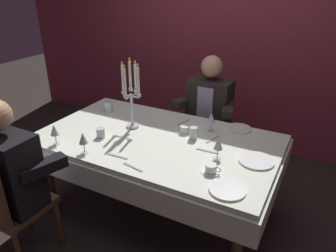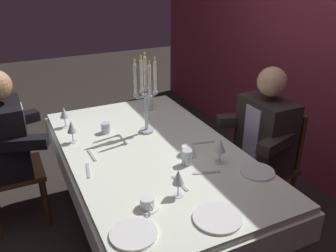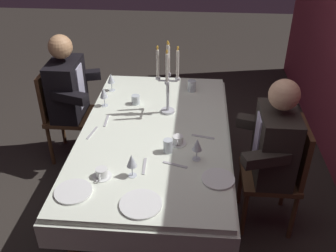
{
  "view_description": "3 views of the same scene",
  "coord_description": "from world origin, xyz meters",
  "px_view_note": "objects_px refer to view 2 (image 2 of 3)",
  "views": [
    {
      "loc": [
        1.15,
        -1.97,
        1.91
      ],
      "look_at": [
        0.05,
        0.1,
        0.81
      ],
      "focal_mm": 34.12,
      "sensor_mm": 36.0,
      "label": 1
    },
    {
      "loc": [
        1.97,
        -0.83,
        1.9
      ],
      "look_at": [
        -0.03,
        0.13,
        0.88
      ],
      "focal_mm": 38.2,
      "sensor_mm": 36.0,
      "label": 2
    },
    {
      "loc": [
        2.38,
        0.29,
        2.28
      ],
      "look_at": [
        0.14,
        0.11,
        0.87
      ],
      "focal_mm": 40.44,
      "sensor_mm": 36.0,
      "label": 3
    }
  ],
  "objects_px": {
    "candelabra": "(146,96)",
    "wine_glass_2": "(220,146)",
    "dining_table": "(153,165)",
    "water_tumbler_1": "(106,128)",
    "seated_diner_0": "(6,137)",
    "seated_diner_1": "(266,132)",
    "dinner_plate_0": "(257,172)",
    "wine_glass_0": "(64,113)",
    "coffee_cup_1": "(147,204)",
    "wine_glass_3": "(178,178)",
    "water_tumbler_0": "(187,157)",
    "coffee_cup_0": "(187,151)",
    "water_tumbler_2": "(149,104)",
    "dinner_plate_1": "(217,218)",
    "dinner_plate_2": "(133,234)",
    "wine_glass_1": "(72,127)"
  },
  "relations": [
    {
      "from": "water_tumbler_2",
      "to": "seated_diner_0",
      "type": "distance_m",
      "value": 1.15
    },
    {
      "from": "water_tumbler_2",
      "to": "seated_diner_1",
      "type": "xyz_separation_m",
      "value": [
        0.79,
        0.63,
        -0.05
      ]
    },
    {
      "from": "wine_glass_2",
      "to": "coffee_cup_0",
      "type": "relative_size",
      "value": 1.24
    },
    {
      "from": "seated_diner_1",
      "to": "dinner_plate_0",
      "type": "bearing_deg",
      "value": -44.79
    },
    {
      "from": "dinner_plate_1",
      "to": "wine_glass_1",
      "type": "xyz_separation_m",
      "value": [
        -1.15,
        -0.47,
        0.11
      ]
    },
    {
      "from": "wine_glass_3",
      "to": "seated_diner_0",
      "type": "relative_size",
      "value": 0.13
    },
    {
      "from": "dinner_plate_0",
      "to": "wine_glass_2",
      "type": "relative_size",
      "value": 1.28
    },
    {
      "from": "water_tumbler_0",
      "to": "seated_diner_0",
      "type": "bearing_deg",
      "value": -132.07
    },
    {
      "from": "candelabra",
      "to": "dinner_plate_1",
      "type": "distance_m",
      "value": 1.12
    },
    {
      "from": "wine_glass_1",
      "to": "water_tumbler_0",
      "type": "relative_size",
      "value": 1.66
    },
    {
      "from": "coffee_cup_1",
      "to": "dinner_plate_0",
      "type": "bearing_deg",
      "value": 92.14
    },
    {
      "from": "coffee_cup_1",
      "to": "seated_diner_1",
      "type": "height_order",
      "value": "seated_diner_1"
    },
    {
      "from": "wine_glass_1",
      "to": "water_tumbler_0",
      "type": "height_order",
      "value": "wine_glass_1"
    },
    {
      "from": "wine_glass_3",
      "to": "water_tumbler_2",
      "type": "xyz_separation_m",
      "value": [
        -1.22,
        0.34,
        -0.07
      ]
    },
    {
      "from": "wine_glass_0",
      "to": "seated_diner_0",
      "type": "relative_size",
      "value": 0.13
    },
    {
      "from": "wine_glass_2",
      "to": "water_tumbler_0",
      "type": "relative_size",
      "value": 1.66
    },
    {
      "from": "water_tumbler_1",
      "to": "water_tumbler_2",
      "type": "height_order",
      "value": "water_tumbler_2"
    },
    {
      "from": "dining_table",
      "to": "water_tumbler_1",
      "type": "distance_m",
      "value": 0.48
    },
    {
      "from": "dinner_plate_2",
      "to": "water_tumbler_1",
      "type": "height_order",
      "value": "water_tumbler_1"
    },
    {
      "from": "water_tumbler_2",
      "to": "seated_diner_0",
      "type": "xyz_separation_m",
      "value": [
        0.04,
        -1.15,
        -0.05
      ]
    },
    {
      "from": "candelabra",
      "to": "dinner_plate_1",
      "type": "height_order",
      "value": "candelabra"
    },
    {
      "from": "water_tumbler_0",
      "to": "dinner_plate_0",
      "type": "bearing_deg",
      "value": 50.9
    },
    {
      "from": "dinner_plate_0",
      "to": "dinner_plate_1",
      "type": "xyz_separation_m",
      "value": [
        0.26,
        -0.45,
        0.0
      ]
    },
    {
      "from": "candelabra",
      "to": "wine_glass_2",
      "type": "xyz_separation_m",
      "value": [
        0.62,
        0.24,
        -0.17
      ]
    },
    {
      "from": "wine_glass_2",
      "to": "coffee_cup_1",
      "type": "distance_m",
      "value": 0.64
    },
    {
      "from": "water_tumbler_0",
      "to": "coffee_cup_0",
      "type": "bearing_deg",
      "value": 149.73
    },
    {
      "from": "coffee_cup_0",
      "to": "seated_diner_1",
      "type": "distance_m",
      "value": 0.7
    },
    {
      "from": "wine_glass_1",
      "to": "wine_glass_2",
      "type": "relative_size",
      "value": 1.0
    },
    {
      "from": "seated_diner_0",
      "to": "wine_glass_1",
      "type": "bearing_deg",
      "value": 55.14
    },
    {
      "from": "dinner_plate_1",
      "to": "wine_glass_3",
      "type": "relative_size",
      "value": 1.52
    },
    {
      "from": "water_tumbler_1",
      "to": "seated_diner_0",
      "type": "height_order",
      "value": "seated_diner_0"
    },
    {
      "from": "dinner_plate_0",
      "to": "wine_glass_0",
      "type": "height_order",
      "value": "wine_glass_0"
    },
    {
      "from": "water_tumbler_1",
      "to": "seated_diner_1",
      "type": "height_order",
      "value": "seated_diner_1"
    },
    {
      "from": "dinner_plate_0",
      "to": "water_tumbler_2",
      "type": "relative_size",
      "value": 2.1
    },
    {
      "from": "water_tumbler_0",
      "to": "water_tumbler_2",
      "type": "relative_size",
      "value": 0.99
    },
    {
      "from": "wine_glass_2",
      "to": "seated_diner_0",
      "type": "height_order",
      "value": "seated_diner_0"
    },
    {
      "from": "dinner_plate_2",
      "to": "wine_glass_1",
      "type": "relative_size",
      "value": 1.39
    },
    {
      "from": "water_tumbler_1",
      "to": "coffee_cup_1",
      "type": "relative_size",
      "value": 0.59
    },
    {
      "from": "wine_glass_0",
      "to": "water_tumbler_0",
      "type": "relative_size",
      "value": 1.66
    },
    {
      "from": "candelabra",
      "to": "dinner_plate_0",
      "type": "distance_m",
      "value": 0.95
    },
    {
      "from": "wine_glass_0",
      "to": "seated_diner_1",
      "type": "bearing_deg",
      "value": 61.04
    },
    {
      "from": "water_tumbler_2",
      "to": "wine_glass_1",
      "type": "bearing_deg",
      "value": -65.12
    },
    {
      "from": "wine_glass_2",
      "to": "coffee_cup_1",
      "type": "bearing_deg",
      "value": -68.7
    },
    {
      "from": "dinner_plate_2",
      "to": "water_tumbler_0",
      "type": "relative_size",
      "value": 2.31
    },
    {
      "from": "wine_glass_0",
      "to": "coffee_cup_0",
      "type": "distance_m",
      "value": 1.02
    },
    {
      "from": "coffee_cup_0",
      "to": "candelabra",
      "type": "bearing_deg",
      "value": -166.34
    },
    {
      "from": "candelabra",
      "to": "coffee_cup_1",
      "type": "relative_size",
      "value": 4.57
    },
    {
      "from": "dining_table",
      "to": "water_tumbler_2",
      "type": "relative_size",
      "value": 19.52
    },
    {
      "from": "wine_glass_3",
      "to": "coffee_cup_1",
      "type": "relative_size",
      "value": 1.24
    },
    {
      "from": "dinner_plate_2",
      "to": "water_tumbler_2",
      "type": "bearing_deg",
      "value": 154.58
    }
  ]
}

